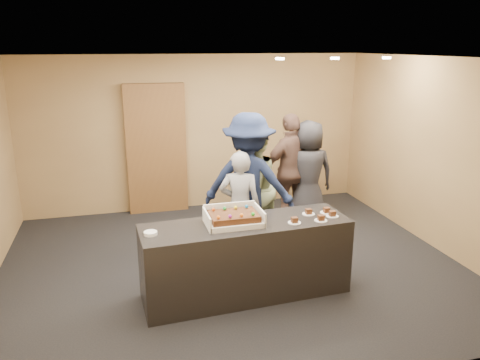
{
  "coord_description": "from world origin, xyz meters",
  "views": [
    {
      "loc": [
        -1.37,
        -5.56,
        2.85
      ],
      "look_at": [
        0.12,
        0.0,
        1.18
      ],
      "focal_mm": 35.0,
      "sensor_mm": 36.0,
      "label": 1
    }
  ],
  "objects_px": {
    "serving_counter": "(246,259)",
    "person_sage_man": "(252,188)",
    "person_server_grey": "(240,206)",
    "person_dark_suit": "(308,174)",
    "cake_box": "(233,220)",
    "storage_cabinet": "(156,149)",
    "sheet_cake": "(234,216)",
    "person_navy_man": "(249,184)",
    "person_brown_extra": "(291,170)",
    "plate_stack": "(151,233)"
  },
  "relations": [
    {
      "from": "person_navy_man",
      "to": "person_brown_extra",
      "type": "bearing_deg",
      "value": -113.79
    },
    {
      "from": "person_dark_suit",
      "to": "serving_counter",
      "type": "bearing_deg",
      "value": 53.41
    },
    {
      "from": "storage_cabinet",
      "to": "person_dark_suit",
      "type": "distance_m",
      "value": 2.63
    },
    {
      "from": "cake_box",
      "to": "person_brown_extra",
      "type": "relative_size",
      "value": 0.35
    },
    {
      "from": "cake_box",
      "to": "person_server_grey",
      "type": "bearing_deg",
      "value": 70.71
    },
    {
      "from": "person_server_grey",
      "to": "person_dark_suit",
      "type": "distance_m",
      "value": 1.68
    },
    {
      "from": "sheet_cake",
      "to": "person_navy_man",
      "type": "bearing_deg",
      "value": 66.62
    },
    {
      "from": "person_server_grey",
      "to": "person_sage_man",
      "type": "xyz_separation_m",
      "value": [
        0.27,
        0.35,
        0.12
      ]
    },
    {
      "from": "sheet_cake",
      "to": "person_dark_suit",
      "type": "xyz_separation_m",
      "value": [
        1.71,
        1.9,
        -0.14
      ]
    },
    {
      "from": "person_sage_man",
      "to": "cake_box",
      "type": "bearing_deg",
      "value": 26.12
    },
    {
      "from": "person_brown_extra",
      "to": "person_navy_man",
      "type": "bearing_deg",
      "value": 25.07
    },
    {
      "from": "storage_cabinet",
      "to": "person_server_grey",
      "type": "distance_m",
      "value": 2.44
    },
    {
      "from": "cake_box",
      "to": "sheet_cake",
      "type": "xyz_separation_m",
      "value": [
        -0.0,
        -0.02,
        0.05
      ]
    },
    {
      "from": "storage_cabinet",
      "to": "person_brown_extra",
      "type": "xyz_separation_m",
      "value": [
        2.02,
        -1.2,
        -0.2
      ]
    },
    {
      "from": "sheet_cake",
      "to": "person_brown_extra",
      "type": "distance_m",
      "value": 2.47
    },
    {
      "from": "storage_cabinet",
      "to": "serving_counter",
      "type": "bearing_deg",
      "value": -77.48
    },
    {
      "from": "person_dark_suit",
      "to": "sheet_cake",
      "type": "bearing_deg",
      "value": 50.89
    },
    {
      "from": "person_dark_suit",
      "to": "storage_cabinet",
      "type": "bearing_deg",
      "value": -26.76
    },
    {
      "from": "person_brown_extra",
      "to": "person_sage_man",
      "type": "bearing_deg",
      "value": 23.78
    },
    {
      "from": "person_navy_man",
      "to": "person_server_grey",
      "type": "bearing_deg",
      "value": 78.4
    },
    {
      "from": "serving_counter",
      "to": "person_sage_man",
      "type": "relative_size",
      "value": 1.36
    },
    {
      "from": "person_brown_extra",
      "to": "person_dark_suit",
      "type": "distance_m",
      "value": 0.27
    },
    {
      "from": "sheet_cake",
      "to": "storage_cabinet",
      "type": "bearing_deg",
      "value": 100.01
    },
    {
      "from": "sheet_cake",
      "to": "person_brown_extra",
      "type": "height_order",
      "value": "person_brown_extra"
    },
    {
      "from": "sheet_cake",
      "to": "person_dark_suit",
      "type": "bearing_deg",
      "value": 48.04
    },
    {
      "from": "sheet_cake",
      "to": "person_sage_man",
      "type": "relative_size",
      "value": 0.3
    },
    {
      "from": "person_sage_man",
      "to": "person_brown_extra",
      "type": "relative_size",
      "value": 0.97
    },
    {
      "from": "storage_cabinet",
      "to": "person_brown_extra",
      "type": "relative_size",
      "value": 1.22
    },
    {
      "from": "person_server_grey",
      "to": "person_navy_man",
      "type": "distance_m",
      "value": 0.39
    },
    {
      "from": "sheet_cake",
      "to": "person_server_grey",
      "type": "height_order",
      "value": "person_server_grey"
    },
    {
      "from": "storage_cabinet",
      "to": "sheet_cake",
      "type": "height_order",
      "value": "storage_cabinet"
    },
    {
      "from": "plate_stack",
      "to": "person_sage_man",
      "type": "xyz_separation_m",
      "value": [
        1.53,
        1.37,
        -0.03
      ]
    },
    {
      "from": "storage_cabinet",
      "to": "plate_stack",
      "type": "distance_m",
      "value": 3.28
    },
    {
      "from": "sheet_cake",
      "to": "person_brown_extra",
      "type": "bearing_deg",
      "value": 53.81
    },
    {
      "from": "plate_stack",
      "to": "person_sage_man",
      "type": "distance_m",
      "value": 2.05
    },
    {
      "from": "plate_stack",
      "to": "person_server_grey",
      "type": "bearing_deg",
      "value": 38.96
    },
    {
      "from": "cake_box",
      "to": "person_dark_suit",
      "type": "relative_size",
      "value": 0.37
    },
    {
      "from": "sheet_cake",
      "to": "cake_box",
      "type": "bearing_deg",
      "value": 89.14
    },
    {
      "from": "person_server_grey",
      "to": "sheet_cake",
      "type": "bearing_deg",
      "value": 90.15
    },
    {
      "from": "serving_counter",
      "to": "storage_cabinet",
      "type": "xyz_separation_m",
      "value": [
        -0.71,
        3.19,
        0.67
      ]
    },
    {
      "from": "person_server_grey",
      "to": "person_sage_man",
      "type": "bearing_deg",
      "value": -108.87
    },
    {
      "from": "person_sage_man",
      "to": "person_dark_suit",
      "type": "bearing_deg",
      "value": 169.5
    },
    {
      "from": "person_brown_extra",
      "to": "person_dark_suit",
      "type": "bearing_deg",
      "value": 145.55
    },
    {
      "from": "sheet_cake",
      "to": "person_sage_man",
      "type": "distance_m",
      "value": 1.43
    },
    {
      "from": "serving_counter",
      "to": "plate_stack",
      "type": "height_order",
      "value": "plate_stack"
    },
    {
      "from": "sheet_cake",
      "to": "serving_counter",
      "type": "bearing_deg",
      "value": -0.0
    },
    {
      "from": "serving_counter",
      "to": "cake_box",
      "type": "relative_size",
      "value": 3.78
    },
    {
      "from": "plate_stack",
      "to": "person_sage_man",
      "type": "relative_size",
      "value": 0.08
    },
    {
      "from": "storage_cabinet",
      "to": "cake_box",
      "type": "xyz_separation_m",
      "value": [
        0.56,
        -3.17,
        -0.17
      ]
    },
    {
      "from": "cake_box",
      "to": "person_server_grey",
      "type": "distance_m",
      "value": 1.0
    }
  ]
}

